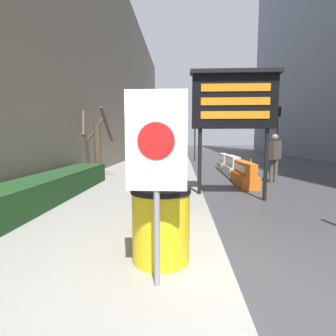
{
  "coord_description": "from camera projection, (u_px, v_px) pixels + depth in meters",
  "views": [
    {
      "loc": [
        -0.58,
        -2.6,
        1.62
      ],
      "look_at": [
        -1.12,
        7.98,
        0.42
      ],
      "focal_mm": 28.0,
      "sensor_mm": 36.0,
      "label": 1
    }
  ],
  "objects": [
    {
      "name": "ground_plane",
      "position": [
        236.0,
        294.0,
        2.73
      ],
      "size": [
        120.0,
        120.0,
        0.0
      ],
      "primitive_type": "plane",
      "color": "#3F3F42"
    },
    {
      "name": "sidewalk_left",
      "position": [
        35.0,
        282.0,
        2.83
      ],
      "size": [
        4.31,
        56.0,
        0.16
      ],
      "color": "gray",
      "rests_on": "ground_plane"
    },
    {
      "name": "building_left_facade",
      "position": [
        96.0,
        49.0,
        12.04
      ],
      "size": [
        0.4,
        50.4,
        11.43
      ],
      "color": "#706656",
      "rests_on": "ground_plane"
    },
    {
      "name": "hedge_strip",
      "position": [
        43.0,
        190.0,
        5.95
      ],
      "size": [
        0.9,
        6.6,
        0.59
      ],
      "color": "#1E421E",
      "rests_on": "sidewalk_left"
    },
    {
      "name": "bare_tree",
      "position": [
        97.0,
        144.0,
        9.48
      ],
      "size": [
        1.15,
        1.15,
        2.55
      ],
      "color": "#4C3D2D",
      "rests_on": "sidewalk_left"
    },
    {
      "name": "barrel_drum_foreground",
      "position": [
        161.0,
        224.0,
        3.12
      ],
      "size": [
        0.71,
        0.71,
        0.89
      ],
      "color": "yellow",
      "rests_on": "sidewalk_left"
    },
    {
      "name": "barrel_drum_middle",
      "position": [
        158.0,
        206.0,
        3.95
      ],
      "size": [
        0.71,
        0.71,
        0.89
      ],
      "color": "yellow",
      "rests_on": "sidewalk_left"
    },
    {
      "name": "barrel_drum_back",
      "position": [
        164.0,
        194.0,
        4.78
      ],
      "size": [
        0.71,
        0.71,
        0.89
      ],
      "color": "yellow",
      "rests_on": "sidewalk_left"
    },
    {
      "name": "warning_sign",
      "position": [
        156.0,
        155.0,
        2.47
      ],
      "size": [
        0.58,
        0.08,
        1.91
      ],
      "color": "gray",
      "rests_on": "sidewalk_left"
    },
    {
      "name": "message_board",
      "position": [
        234.0,
        102.0,
        6.63
      ],
      "size": [
        2.25,
        0.36,
        3.31
      ],
      "color": "black",
      "rests_on": "ground_plane"
    },
    {
      "name": "jersey_barrier_orange_near",
      "position": [
        244.0,
        175.0,
        9.06
      ],
      "size": [
        0.57,
        1.96,
        0.82
      ],
      "color": "orange",
      "rests_on": "ground_plane"
    },
    {
      "name": "jersey_barrier_white",
      "position": [
        232.0,
        167.0,
        11.29
      ],
      "size": [
        0.52,
        1.87,
        0.87
      ],
      "color": "silver",
      "rests_on": "ground_plane"
    },
    {
      "name": "jersey_barrier_cream",
      "position": [
        224.0,
        163.0,
        13.43
      ],
      "size": [
        0.52,
        1.63,
        0.84
      ],
      "color": "beige",
      "rests_on": "ground_plane"
    },
    {
      "name": "traffic_cone_near",
      "position": [
        250.0,
        169.0,
        11.64
      ],
      "size": [
        0.32,
        0.32,
        0.57
      ],
      "color": "black",
      "rests_on": "ground_plane"
    },
    {
      "name": "traffic_cone_mid",
      "position": [
        251.0,
        166.0,
        12.89
      ],
      "size": [
        0.31,
        0.31,
        0.56
      ],
      "color": "black",
      "rests_on": "ground_plane"
    },
    {
      "name": "traffic_cone_far",
      "position": [
        251.0,
        167.0,
        11.31
      ],
      "size": [
        0.45,
        0.45,
        0.8
      ],
      "color": "black",
      "rests_on": "ground_plane"
    },
    {
      "name": "traffic_light_near_curb",
      "position": [
        195.0,
        125.0,
        18.77
      ],
      "size": [
        0.28,
        0.45,
        3.53
      ],
      "color": "#2D2D30",
      "rests_on": "ground_plane"
    },
    {
      "name": "traffic_light_far_side",
      "position": [
        278.0,
        121.0,
        22.27
      ],
      "size": [
        0.28,
        0.45,
        4.31
      ],
      "color": "#2D2D30",
      "rests_on": "ground_plane"
    },
    {
      "name": "pedestrian_worker",
      "position": [
        274.0,
        154.0,
        9.56
      ],
      "size": [
        0.54,
        0.51,
        1.78
      ],
      "rotation": [
        0.0,
        0.0,
        3.8
      ],
      "color": "#514C42",
      "rests_on": "ground_plane"
    }
  ]
}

